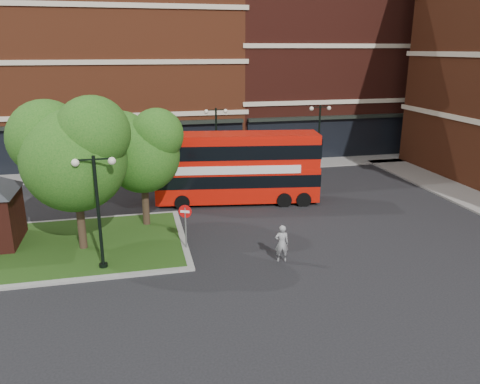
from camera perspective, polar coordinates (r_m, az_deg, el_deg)
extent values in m
plane|color=black|center=(21.22, -1.18, -8.21)|extent=(120.00, 120.00, 0.00)
cube|color=slate|center=(36.63, -6.48, 2.74)|extent=(44.00, 3.00, 0.12)
cube|color=brown|center=(43.04, -18.97, 13.44)|extent=(26.00, 12.00, 14.00)
cube|color=#471911|center=(46.39, 10.09, 15.51)|extent=(18.00, 12.00, 16.00)
cube|color=gray|center=(23.94, -21.97, -6.34)|extent=(12.60, 7.60, 0.12)
cube|color=#19380F|center=(23.93, -21.97, -6.30)|extent=(12.00, 7.00, 0.15)
cylinder|color=#2D2116|center=(22.60, -18.93, -2.21)|extent=(0.36, 0.36, 3.92)
sphere|color=#174E13|center=(21.97, -19.52, 3.67)|extent=(4.60, 4.60, 4.60)
sphere|color=#174E13|center=(22.63, -22.47, 6.08)|extent=(3.45, 3.45, 3.45)
sphere|color=#174E13|center=(21.19, -17.50, 6.88)|extent=(3.22, 3.22, 3.22)
cylinder|color=#2D2116|center=(24.90, -11.50, -0.39)|extent=(0.36, 0.36, 3.47)
sphere|color=#174E13|center=(24.36, -11.79, 4.34)|extent=(3.80, 3.80, 3.80)
sphere|color=#174E13|center=(24.77, -14.15, 6.29)|extent=(2.85, 2.85, 2.85)
sphere|color=#174E13|center=(23.80, -10.08, 6.88)|extent=(2.66, 2.66, 2.66)
cylinder|color=black|center=(20.16, -16.84, -2.69)|extent=(0.14, 0.14, 5.00)
cylinder|color=black|center=(21.05, -16.29, -8.73)|extent=(0.36, 0.36, 0.30)
cube|color=black|center=(19.52, -17.43, 3.82)|extent=(1.40, 0.06, 0.06)
sphere|color=#F2EACC|center=(19.62, -19.44, 3.38)|extent=(0.32, 0.32, 0.32)
sphere|color=#F2EACC|center=(19.50, -15.36, 3.67)|extent=(0.32, 0.32, 0.32)
cylinder|color=black|center=(34.44, -2.90, 6.07)|extent=(0.14, 0.14, 5.00)
cylinder|color=black|center=(34.97, -2.84, 2.29)|extent=(0.36, 0.36, 0.30)
cube|color=black|center=(34.07, -2.96, 9.95)|extent=(1.40, 0.06, 0.06)
sphere|color=#F2EACC|center=(33.97, -4.14, 9.74)|extent=(0.32, 0.32, 0.32)
sphere|color=#F2EACC|center=(34.21, -1.79, 9.82)|extent=(0.32, 0.32, 0.32)
cylinder|color=black|center=(36.66, 9.58, 6.53)|extent=(0.14, 0.14, 5.00)
cylinder|color=black|center=(37.16, 9.40, 2.96)|extent=(0.36, 0.36, 0.30)
cube|color=black|center=(36.32, 9.77, 10.17)|extent=(1.40, 0.06, 0.06)
sphere|color=#F2EACC|center=(36.07, 8.71, 10.01)|extent=(0.32, 0.32, 0.32)
sphere|color=#F2EACC|center=(36.60, 10.79, 10.01)|extent=(0.32, 0.32, 0.32)
cube|color=red|center=(28.50, -0.34, 1.34)|extent=(10.01, 3.66, 1.87)
cube|color=red|center=(28.05, -0.35, 5.01)|extent=(9.91, 3.63, 1.87)
cube|color=black|center=(28.03, -0.35, 5.20)|extent=(10.01, 3.66, 0.84)
cube|color=silver|center=(27.15, -0.18, 2.67)|extent=(7.26, 1.13, 0.49)
imported|color=gray|center=(20.80, 5.11, -6.25)|extent=(0.68, 0.50, 1.70)
imported|color=silver|center=(34.48, -7.01, 3.02)|extent=(4.62, 2.16, 1.53)
imported|color=silver|center=(36.42, -1.73, 3.91)|extent=(4.75, 1.79, 1.55)
cylinder|color=slate|center=(21.92, -6.63, -4.49)|extent=(0.08, 0.08, 2.11)
cylinder|color=red|center=(21.62, -6.70, -2.36)|extent=(0.58, 0.29, 0.61)
cube|color=white|center=(21.62, -6.70, -2.36)|extent=(0.41, 0.21, 0.11)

